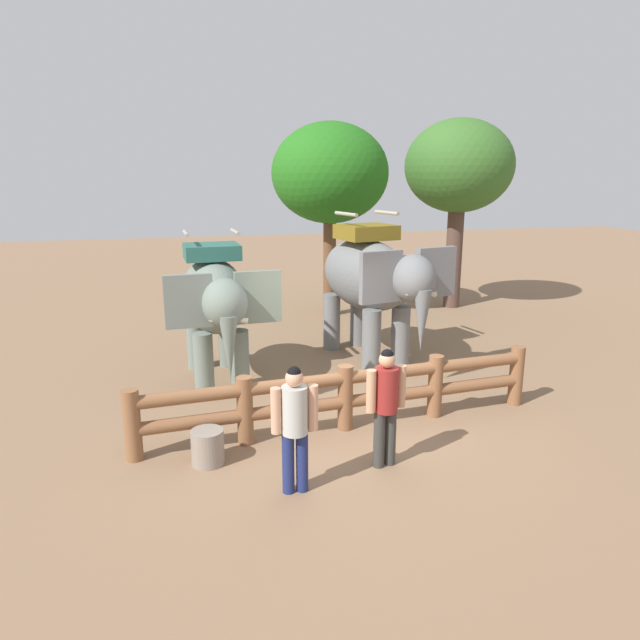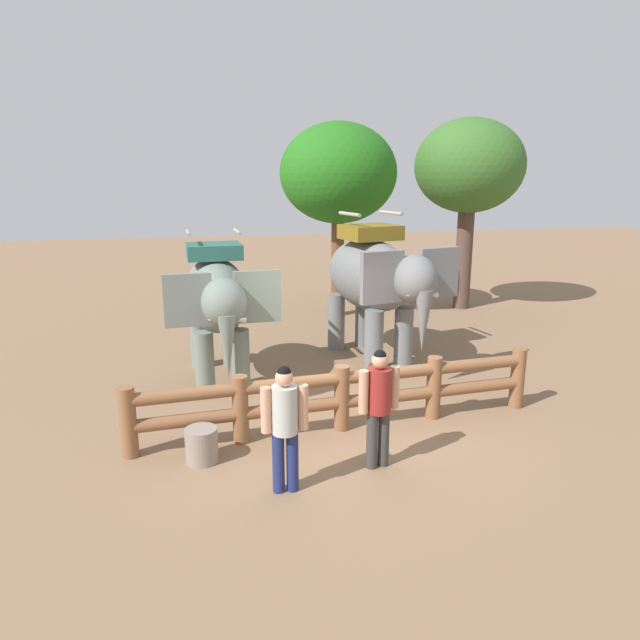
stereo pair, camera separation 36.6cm
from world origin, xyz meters
The scene contains 9 objects.
ground_plane centered at (0.00, 0.00, 0.00)m, with size 60.00×60.00×0.00m, color #856549.
log_fence centered at (0.00, 0.06, 0.60)m, with size 6.61×0.67×1.05m.
elephant_near_left centered at (-1.76, 2.65, 1.64)m, with size 1.94×3.39×2.92m.
elephant_center centered at (1.55, 3.26, 1.78)m, with size 2.29×3.78×3.18m.
tourist_woman_in_black centered at (0.18, -1.21, 0.98)m, with size 0.59×0.38×1.69m.
tourist_man_in_blue centered at (-1.16, -1.56, 0.97)m, with size 0.59×0.33×1.68m.
tree_far_left centered at (1.82, 7.45, 3.92)m, with size 3.18×3.18×5.31m.
tree_back_center centered at (5.71, 7.56, 4.09)m, with size 3.13×3.13×5.49m.
feed_bucket centered at (-2.19, -0.54, 0.25)m, with size 0.46×0.46×0.50m.
Camera 2 is at (-2.18, -8.09, 3.94)m, focal length 32.28 mm.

